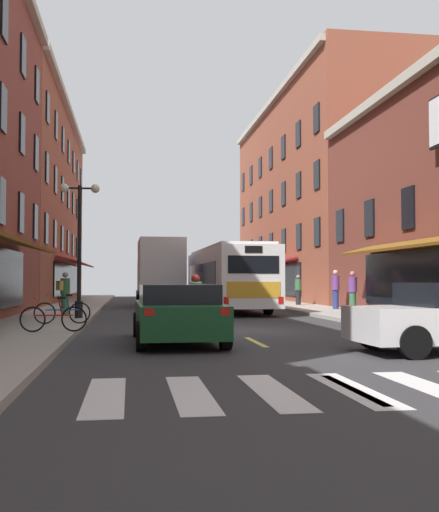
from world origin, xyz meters
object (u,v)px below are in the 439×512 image
object	(u,v)px
pedestrian_near	(65,293)
street_lamp_twin	(79,243)
sedan_near	(154,291)
motorcycle_rider	(195,306)
pedestrian_mid	(336,289)
sedan_mid	(177,313)
bicycle_near	(54,318)
pedestrian_rear	(353,291)
transit_bus	(227,278)
box_truck	(160,272)
pedestrian_far	(298,289)
bicycle_mid	(62,312)

from	to	relation	value
pedestrian_near	street_lamp_twin	world-z (taller)	street_lamp_twin
sedan_near	street_lamp_twin	world-z (taller)	street_lamp_twin
motorcycle_rider	pedestrian_mid	xyz separation A→B (m)	(7.59, 9.24, 0.38)
sedan_mid	street_lamp_twin	world-z (taller)	street_lamp_twin
bicycle_near	pedestrian_mid	size ratio (longest dim) A/B	0.93
sedan_near	pedestrian_rear	size ratio (longest dim) A/B	2.58
bicycle_near	street_lamp_twin	distance (m)	6.45
transit_bus	sedan_near	world-z (taller)	transit_bus
box_truck	pedestrian_far	size ratio (longest dim) A/B	4.28
sedan_near	pedestrian_far	size ratio (longest dim) A/B	2.72
sedan_near	pedestrian_far	distance (m)	15.58
sedan_near	bicycle_near	bearing A→B (deg)	-97.05
pedestrian_far	pedestrian_rear	size ratio (longest dim) A/B	0.95
sedan_mid	pedestrian_mid	xyz separation A→B (m)	(8.46, 13.32, 0.38)
sedan_mid	bicycle_mid	xyz separation A→B (m)	(-3.17, 5.02, -0.21)
transit_bus	bicycle_near	distance (m)	15.04
sedan_mid	motorcycle_rider	size ratio (longest dim) A/B	2.32
sedan_near	pedestrian_mid	size ratio (longest dim) A/B	2.44
bicycle_mid	street_lamp_twin	world-z (taller)	street_lamp_twin
sedan_near	pedestrian_mid	world-z (taller)	pedestrian_mid
sedan_near	sedan_mid	size ratio (longest dim) A/B	0.93
motorcycle_rider	bicycle_near	world-z (taller)	motorcycle_rider
transit_bus	box_truck	bearing A→B (deg)	120.34
bicycle_mid	pedestrian_mid	xyz separation A→B (m)	(11.63, 8.30, 0.59)
sedan_near	pedestrian_near	size ratio (longest dim) A/B	2.70
pedestrian_near	pedestrian_mid	world-z (taller)	pedestrian_mid
sedan_mid	pedestrian_rear	world-z (taller)	pedestrian_rear
transit_bus	pedestrian_near	world-z (taller)	transit_bus
pedestrian_far	sedan_near	bearing A→B (deg)	6.47
bicycle_mid	pedestrian_far	bearing A→B (deg)	50.20
pedestrian_rear	transit_bus	bearing A→B (deg)	112.17
sedan_mid	bicycle_near	world-z (taller)	sedan_mid
sedan_near	pedestrian_near	xyz separation A→B (m)	(-4.25, -22.75, 0.36)
sedan_near	pedestrian_mid	distance (m)	20.47
sedan_near	motorcycle_rider	bearing A→B (deg)	-89.62
motorcycle_rider	bicycle_mid	size ratio (longest dim) A/B	1.21
sedan_mid	bicycle_mid	size ratio (longest dim) A/B	2.81
bicycle_mid	pedestrian_far	world-z (taller)	pedestrian_far
sedan_near	bicycle_mid	world-z (taller)	sedan_near
pedestrian_near	pedestrian_mid	size ratio (longest dim) A/B	0.91
transit_bus	motorcycle_rider	world-z (taller)	transit_bus
motorcycle_rider	pedestrian_far	xyz separation A→B (m)	(7.23, 14.47, 0.27)
transit_bus	pedestrian_mid	size ratio (longest dim) A/B	6.71
sedan_near	motorcycle_rider	world-z (taller)	motorcycle_rider
transit_bus	sedan_mid	xyz separation A→B (m)	(-3.62, -15.35, -0.90)
box_truck	pedestrian_near	size ratio (longest dim) A/B	4.25
sedan_mid	street_lamp_twin	bearing A→B (deg)	110.16
bicycle_mid	street_lamp_twin	distance (m)	3.74
transit_bus	pedestrian_near	distance (m)	9.29
box_truck	street_lamp_twin	world-z (taller)	street_lamp_twin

